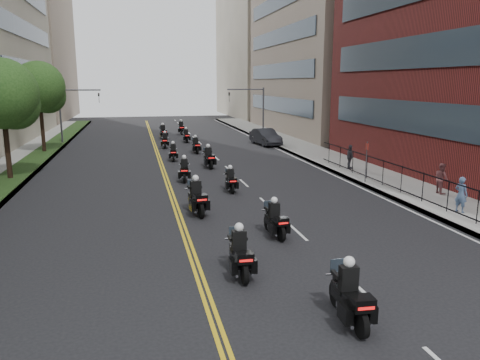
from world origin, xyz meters
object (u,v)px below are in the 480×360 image
Objects in this scene: motorcycle_12 at (163,133)px; parked_sedan at (265,137)px; pedestrian_b at (441,178)px; motorcycle_3 at (275,221)px; motorcycle_6 at (184,171)px; motorcycle_13 at (181,128)px; motorcycle_8 at (173,153)px; pedestrian_c at (350,157)px; motorcycle_5 at (231,181)px; motorcycle_9 at (196,146)px; motorcycle_7 at (209,158)px; pedestrian_a at (461,194)px; motorcycle_11 at (186,136)px; motorcycle_10 at (165,141)px; motorcycle_2 at (240,255)px; motorcycle_4 at (197,199)px; motorcycle_1 at (350,297)px.

motorcycle_12 reaches higher than parked_sedan.
motorcycle_3 is at bearing 115.00° from pedestrian_b.
motorcycle_6 is 0.92× the size of motorcycle_13.
pedestrian_c reaches higher than motorcycle_8.
motorcycle_12 is 1.42× the size of pedestrian_b.
motorcycle_5 is 0.94× the size of motorcycle_9.
motorcycle_8 is 0.88× the size of motorcycle_12.
motorcycle_9 is (0.00, 7.38, -0.05)m from motorcycle_7.
motorcycle_5 is at bearing 31.46° from pedestrian_a.
motorcycle_12 is (-2.16, 3.66, 0.07)m from motorcycle_11.
motorcycle_6 is 1.34× the size of pedestrian_c.
motorcycle_11 is at bearing 86.65° from motorcycle_7.
motorcycle_3 reaches higher than motorcycle_9.
motorcycle_13 reaches higher than motorcycle_7.
motorcycle_6 is 11.88m from pedestrian_c.
pedestrian_b is 1.00× the size of pedestrian_c.
motorcycle_8 is at bearing 64.44° from pedestrian_c.
motorcycle_11 is at bearing 146.75° from parked_sedan.
motorcycle_5 is 19.28m from motorcycle_10.
motorcycle_2 is 42.52m from motorcycle_13.
motorcycle_8 is (-2.27, 3.77, -0.07)m from motorcycle_7.
motorcycle_4 reaches higher than motorcycle_7.
motorcycle_1 is at bearing 108.85° from pedestrian_a.
motorcycle_10 is at bearing 83.62° from motorcycle_4.
motorcycle_5 is 0.95× the size of motorcycle_11.
motorcycle_1 is at bearing -83.47° from motorcycle_4.
parked_sedan is at bearing -27.85° from motorcycle_11.
motorcycle_13 is at bearing 24.93° from pedestrian_c.
motorcycle_1 is 22.04m from pedestrian_c.
motorcycle_1 reaches higher than motorcycle_11.
motorcycle_3 is at bearing -92.03° from motorcycle_9.
motorcycle_3 is 1.31× the size of pedestrian_b.
motorcycle_13 is (2.51, 19.11, 0.10)m from motorcycle_8.
motorcycle_9 is 0.89× the size of motorcycle_13.
motorcycle_13 is (0.19, 30.67, 0.11)m from motorcycle_5.
motorcycle_6 is at bearing -97.59° from motorcycle_11.
motorcycle_8 is at bearing -96.28° from motorcycle_12.
motorcycle_13 reaches higher than parked_sedan.
motorcycle_12 is 33.01m from pedestrian_b.
motorcycle_5 is 4.14m from motorcycle_6.
motorcycle_4 is at bearing 94.54° from motorcycle_2.
motorcycle_6 is 27.33m from motorcycle_13.
motorcycle_10 is at bearing 99.32° from motorcycle_5.
motorcycle_8 is at bearing 97.88° from motorcycle_1.
motorcycle_6 is 0.94× the size of motorcycle_12.
motorcycle_13 is (0.02, 38.93, 0.07)m from motorcycle_3.
motorcycle_9 is 0.99× the size of motorcycle_10.
motorcycle_2 is 1.40× the size of pedestrian_b.
motorcycle_12 is (-2.17, 11.40, 0.06)m from motorcycle_9.
motorcycle_13 is at bearing 53.79° from motorcycle_12.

